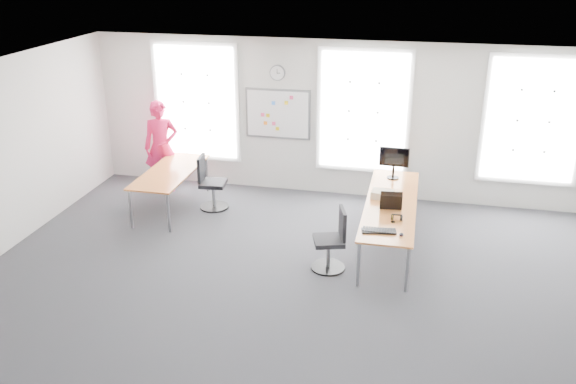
% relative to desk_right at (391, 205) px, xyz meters
% --- Properties ---
extents(floor, '(10.00, 10.00, 0.00)m').
position_rel_desk_right_xyz_m(floor, '(-1.00, -1.98, -0.69)').
color(floor, '#26262B').
rests_on(floor, ground).
extents(ceiling, '(10.00, 10.00, 0.00)m').
position_rel_desk_right_xyz_m(ceiling, '(-1.00, -1.98, 2.31)').
color(ceiling, white).
rests_on(ceiling, ground).
extents(wall_back, '(10.00, 0.00, 10.00)m').
position_rel_desk_right_xyz_m(wall_back, '(-1.00, 2.02, 0.81)').
color(wall_back, silver).
rests_on(wall_back, ground).
extents(window_left, '(1.60, 0.06, 2.20)m').
position_rel_desk_right_xyz_m(window_left, '(-4.00, 1.99, 1.01)').
color(window_left, white).
rests_on(window_left, wall_back).
extents(window_mid, '(1.60, 0.06, 2.20)m').
position_rel_desk_right_xyz_m(window_mid, '(-0.70, 1.99, 1.01)').
color(window_mid, white).
rests_on(window_mid, wall_back).
extents(window_right, '(1.60, 0.06, 2.20)m').
position_rel_desk_right_xyz_m(window_right, '(2.30, 1.99, 1.01)').
color(window_right, white).
rests_on(window_right, wall_back).
extents(desk_right, '(0.81, 3.03, 0.74)m').
position_rel_desk_right_xyz_m(desk_right, '(0.00, 0.00, 0.00)').
color(desk_right, '#DA6F40').
rests_on(desk_right, ground).
extents(desk_left, '(0.82, 2.05, 0.75)m').
position_rel_desk_right_xyz_m(desk_left, '(-4.05, 0.59, -0.01)').
color(desk_left, '#DA6F40').
rests_on(desk_left, ground).
extents(chair_right, '(0.55, 0.55, 0.98)m').
position_rel_desk_right_xyz_m(chair_right, '(-0.79, -1.02, -0.26)').
color(chair_right, black).
rests_on(chair_right, ground).
extents(chair_left, '(0.54, 0.54, 1.01)m').
position_rel_desk_right_xyz_m(chair_left, '(-3.36, 0.78, -0.25)').
color(chair_left, black).
rests_on(chair_left, ground).
extents(person, '(0.78, 0.66, 1.83)m').
position_rel_desk_right_xyz_m(person, '(-4.56, 1.40, 0.22)').
color(person, '#C91749').
rests_on(person, ground).
extents(whiteboard, '(1.20, 0.03, 0.90)m').
position_rel_desk_right_xyz_m(whiteboard, '(-2.35, 1.99, 0.86)').
color(whiteboard, white).
rests_on(whiteboard, wall_back).
extents(wall_clock, '(0.30, 0.04, 0.30)m').
position_rel_desk_right_xyz_m(wall_clock, '(-2.35, 1.99, 1.66)').
color(wall_clock, gray).
rests_on(wall_clock, wall_back).
extents(keyboard, '(0.52, 0.26, 0.02)m').
position_rel_desk_right_xyz_m(keyboard, '(-0.10, -1.12, 0.06)').
color(keyboard, black).
rests_on(keyboard, desk_right).
extents(mouse, '(0.07, 0.10, 0.04)m').
position_rel_desk_right_xyz_m(mouse, '(0.22, -1.18, 0.07)').
color(mouse, black).
rests_on(mouse, desk_right).
extents(lens_cap, '(0.07, 0.07, 0.01)m').
position_rel_desk_right_xyz_m(lens_cap, '(0.08, -0.75, 0.05)').
color(lens_cap, black).
rests_on(lens_cap, desk_right).
extents(headphones, '(0.17, 0.09, 0.10)m').
position_rel_desk_right_xyz_m(headphones, '(0.12, -0.66, 0.09)').
color(headphones, black).
rests_on(headphones, desk_right).
extents(laptop_sleeve, '(0.35, 0.21, 0.28)m').
position_rel_desk_right_xyz_m(laptop_sleeve, '(0.01, -0.28, 0.18)').
color(laptop_sleeve, black).
rests_on(laptop_sleeve, desk_right).
extents(paper_stack, '(0.38, 0.30, 0.12)m').
position_rel_desk_right_xyz_m(paper_stack, '(-0.16, 0.18, 0.11)').
color(paper_stack, beige).
rests_on(paper_stack, desk_right).
extents(monitor, '(0.52, 0.21, 0.58)m').
position_rel_desk_right_xyz_m(monitor, '(-0.04, 1.11, 0.39)').
color(monitor, black).
rests_on(monitor, desk_right).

